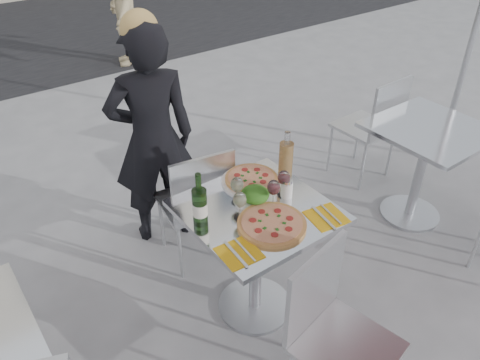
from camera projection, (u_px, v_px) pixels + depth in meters
ground at (255, 306)px, 2.85m from camera, size 80.00×80.00×0.00m
main_table at (256, 240)px, 2.54m from camera, size 0.72×0.72×0.75m
side_table_right at (425, 154)px, 3.27m from camera, size 0.72×0.72×0.75m
chair_far at (198, 199)px, 2.87m from camera, size 0.46×0.47×0.88m
chair_near at (332, 324)px, 2.10m from camera, size 0.48×0.49×0.89m
side_chair_rfar at (375, 122)px, 3.69m from camera, size 0.42×0.43×0.91m
woman_diner at (153, 140)px, 2.99m from camera, size 0.64×0.51×1.53m
pizza_near at (272, 224)px, 2.31m from camera, size 0.35×0.35×0.02m
pizza_far at (251, 179)px, 2.62m from camera, size 0.34×0.34×0.03m
salad_plate at (255, 196)px, 2.46m from camera, size 0.22×0.22×0.09m
wine_bottle at (200, 205)px, 2.26m from camera, size 0.07×0.08×0.29m
carafe at (286, 159)px, 2.60m from camera, size 0.08×0.08×0.29m
sugar_shaker at (287, 188)px, 2.48m from camera, size 0.06×0.06×0.11m
wineglass_white_a at (240, 201)px, 2.30m from camera, size 0.07×0.07×0.16m
wineglass_white_b at (237, 185)px, 2.41m from camera, size 0.07×0.07×0.16m
wineglass_red_a at (274, 188)px, 2.39m from camera, size 0.07×0.07×0.16m
wineglass_red_b at (284, 179)px, 2.46m from camera, size 0.07×0.07×0.16m
napkin_left at (239, 253)px, 2.15m from camera, size 0.19×0.20×0.01m
napkin_right at (326, 217)px, 2.37m from camera, size 0.21×0.21×0.01m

